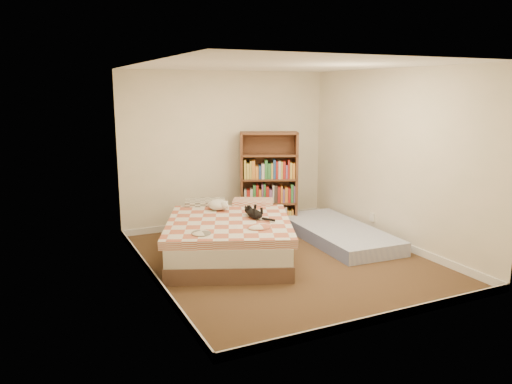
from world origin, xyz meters
name	(u,v)px	position (x,y,z in m)	size (l,w,h in m)	color
room	(286,171)	(0.00, 0.00, 1.20)	(3.51, 4.01, 2.51)	#45301D
bed	(228,235)	(-0.58, 0.55, 0.26)	(2.24, 2.60, 0.58)	brown
bookshelf	(268,192)	(0.58, 1.65, 0.56)	(1.05, 0.66, 1.54)	#532F1C
floor_mattress	(337,233)	(1.16, 0.49, 0.10)	(0.98, 2.17, 0.20)	#7280BE
black_cat	(254,213)	(-0.28, 0.38, 0.58)	(0.19, 0.59, 0.14)	black
white_dog	(219,205)	(-0.54, 0.98, 0.60)	(0.37, 0.39, 0.15)	silver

